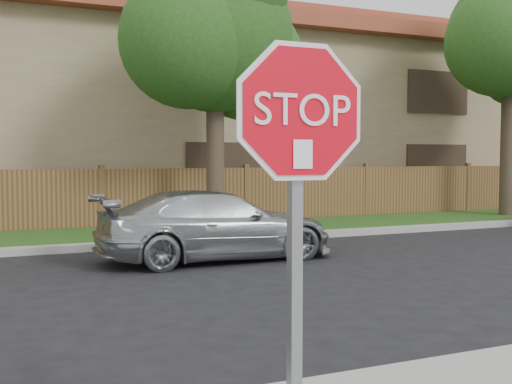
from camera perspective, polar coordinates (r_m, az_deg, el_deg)
name	(u,v)px	position (r m, az deg, el deg)	size (l,w,h in m)	color
far_curb	(126,245)	(12.78, -12.27, -4.97)	(70.00, 0.30, 0.15)	gray
grass_strip	(113,236)	(14.39, -13.48, -4.11)	(70.00, 3.00, 0.12)	#1E4714
fence	(102,200)	(15.89, -14.46, -0.74)	(70.00, 0.12, 1.60)	#4E351B
apartment_building	(76,109)	(21.47, -16.77, 7.56)	(35.20, 9.20, 7.20)	#8E7558
tree_mid	(217,34)	(14.96, -3.71, 14.79)	(4.80, 3.90, 7.35)	#382B21
stop_sign	(299,173)	(3.15, 4.11, 1.78)	(1.01, 0.13, 2.55)	gray
sedan_right	(216,225)	(11.16, -3.78, -3.16)	(1.81, 4.44, 1.29)	#9CA0A3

